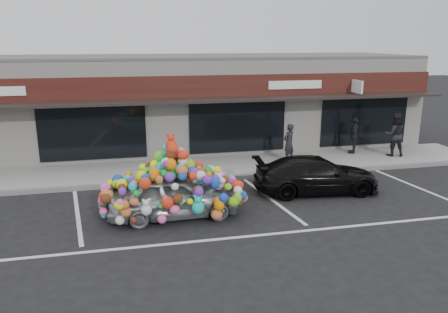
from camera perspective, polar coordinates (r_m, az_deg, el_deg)
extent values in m
plane|color=black|center=(13.50, -4.96, -6.81)|extent=(90.00, 90.00, 0.00)
cube|color=white|center=(21.21, -8.20, 6.94)|extent=(24.00, 6.00, 4.20)
cube|color=#59595B|center=(21.02, -8.42, 12.76)|extent=(24.00, 6.00, 0.12)
cube|color=#37120F|center=(18.03, -7.53, 8.95)|extent=(24.00, 0.18, 0.90)
cube|color=black|center=(17.58, -7.32, 7.16)|extent=(24.00, 1.20, 0.10)
cube|color=white|center=(20.05, 16.94, 8.74)|extent=(0.08, 0.95, 0.55)
cube|color=white|center=(19.20, 9.30, 9.24)|extent=(2.40, 0.04, 0.35)
cube|color=black|center=(18.32, -16.76, 3.15)|extent=(4.20, 0.12, 2.30)
cube|color=black|center=(18.83, 1.78, 4.09)|extent=(4.20, 0.12, 2.30)
cube|color=black|center=(21.11, 17.83, 4.56)|extent=(4.20, 0.12, 2.30)
cube|color=gray|center=(17.24, -6.75, -1.74)|extent=(26.00, 3.00, 0.15)
cube|color=slate|center=(15.81, -6.19, -3.26)|extent=(26.00, 0.18, 0.16)
cube|color=silver|center=(13.69, -18.58, -7.23)|extent=(0.73, 4.37, 0.01)
cube|color=silver|center=(14.28, 6.18, -5.58)|extent=(0.73, 4.37, 0.01)
cube|color=silver|center=(16.74, 24.02, -3.73)|extent=(0.73, 4.37, 0.01)
cube|color=silver|center=(11.86, 6.35, -10.02)|extent=(14.00, 0.12, 0.01)
imported|color=#B2B9BD|center=(12.77, -6.69, -5.08)|extent=(1.62, 3.81, 1.28)
ellipsoid|color=#FF5B10|center=(12.43, -6.84, -0.20)|extent=(1.18, 1.61, 0.96)
sphere|color=#F0FF00|center=(12.71, -0.73, -3.61)|extent=(0.34, 0.34, 0.34)
sphere|color=blue|center=(12.09, -3.41, -6.63)|extent=(0.36, 0.36, 0.36)
sphere|color=#21C85F|center=(13.51, -10.44, -4.27)|extent=(0.30, 0.30, 0.30)
sphere|color=#FF73D7|center=(12.32, -6.90, 1.74)|extent=(0.32, 0.32, 0.32)
sphere|color=orange|center=(12.71, -11.86, -3.90)|extent=(0.30, 0.30, 0.30)
imported|color=black|center=(15.04, 11.97, -2.34)|extent=(2.10, 4.34, 1.22)
imported|color=#222327|center=(18.10, 8.46, 1.80)|extent=(0.68, 0.61, 1.56)
imported|color=black|center=(20.11, 21.35, 2.69)|extent=(1.05, 0.91, 1.86)
imported|color=#262329|center=(20.04, 16.61, 2.67)|extent=(1.00, 0.84, 1.60)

